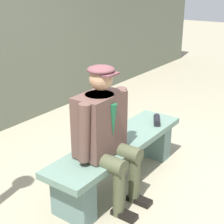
# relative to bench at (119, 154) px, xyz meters

# --- Properties ---
(ground_plane) EXTENTS (30.00, 30.00, 0.00)m
(ground_plane) POSITION_rel_bench_xyz_m (0.00, 0.00, -0.32)
(ground_plane) COLOR gray
(bench) EXTENTS (1.82, 0.46, 0.48)m
(bench) POSITION_rel_bench_xyz_m (0.00, 0.00, 0.00)
(bench) COLOR slate
(bench) RESTS_ON ground
(seated_man) EXTENTS (0.64, 0.63, 1.31)m
(seated_man) POSITION_rel_bench_xyz_m (0.31, 0.06, 0.41)
(seated_man) COLOR brown
(seated_man) RESTS_ON ground
(rolled_magazine) EXTENTS (0.23, 0.18, 0.07)m
(rolled_magazine) POSITION_rel_bench_xyz_m (-0.62, 0.09, 0.19)
(rolled_magazine) COLOR black
(rolled_magazine) RESTS_ON bench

